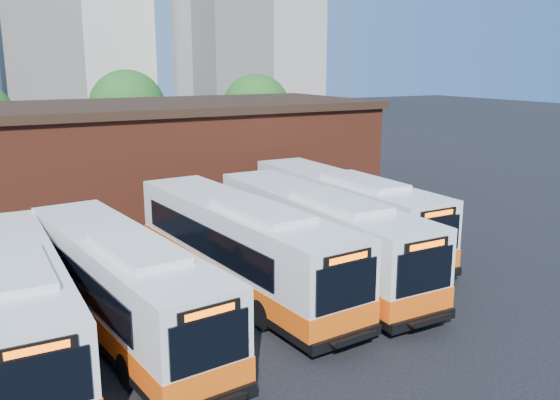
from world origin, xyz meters
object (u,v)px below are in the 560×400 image
bus_mideast (317,237)px  transit_worker (398,285)px  bus_midwest (240,249)px  bus_east (343,213)px  bus_west (122,288)px  bus_farwest (17,308)px

bus_mideast → transit_worker: size_ratio=6.81×
bus_midwest → bus_east: bearing=17.1°
bus_east → transit_worker: size_ratio=6.76×
bus_midwest → bus_mideast: (3.53, -0.14, -0.01)m
bus_west → bus_east: size_ratio=0.96×
bus_midwest → bus_east: 7.44m
bus_west → bus_mideast: bearing=3.8°
bus_farwest → bus_west: 3.23m
bus_farwest → bus_mideast: 11.98m
bus_farwest → bus_midwest: bus_midwest is taller
bus_farwest → bus_east: bearing=16.8°
transit_worker → bus_midwest: bearing=24.7°
bus_farwest → bus_mideast: bearing=7.8°
bus_mideast → bus_midwest: bearing=177.4°
bus_midwest → transit_worker: bus_midwest is taller
bus_farwest → transit_worker: bearing=-13.5°
bus_farwest → transit_worker: 12.82m
bus_midwest → bus_mideast: bus_midwest is taller
bus_farwest → transit_worker: size_ratio=6.26×
bus_east → bus_midwest: bearing=-158.2°
bus_farwest → bus_midwest: size_ratio=0.91×
bus_west → bus_mideast: bus_mideast is taller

